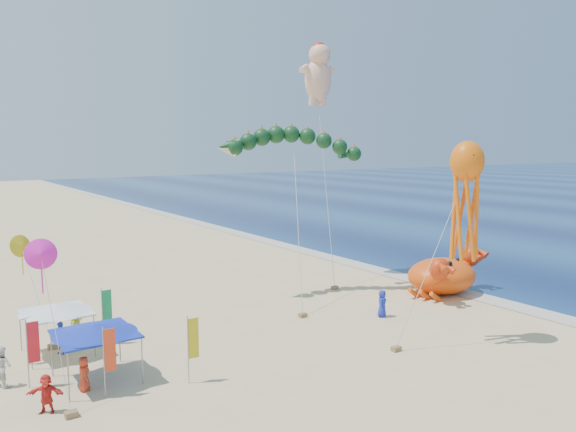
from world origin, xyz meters
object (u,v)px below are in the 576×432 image
object	(u,v)px
crab_inflatable	(443,274)
canopy_blue	(95,330)
octopus_kite	(466,192)
cherub_kite	(318,73)
canopy_white	(56,309)
dragon_kite	(292,147)

from	to	relation	value
crab_inflatable	canopy_blue	distance (m)	25.61
crab_inflatable	octopus_kite	distance (m)	12.53
cherub_kite	canopy_white	world-z (taller)	cherub_kite
crab_inflatable	octopus_kite	size ratio (longest dim) A/B	0.66
canopy_blue	canopy_white	distance (m)	4.63
canopy_blue	canopy_white	bearing A→B (deg)	99.36
octopus_kite	canopy_white	xyz separation A→B (m)	(-19.02, 10.79, -5.97)
cherub_kite	canopy_white	size ratio (longest dim) A/B	5.33
octopus_kite	canopy_blue	bearing A→B (deg)	161.22
octopus_kite	canopy_blue	distance (m)	20.20
crab_inflatable	canopy_white	bearing A→B (deg)	172.71
dragon_kite	canopy_white	bearing A→B (deg)	-169.63
cherub_kite	canopy_white	bearing A→B (deg)	-163.02
canopy_blue	canopy_white	xyz separation A→B (m)	(-0.75, 4.57, -0.00)
crab_inflatable	canopy_blue	xyz separation A→B (m)	(-25.56, -1.21, 1.02)
dragon_kite	crab_inflatable	bearing A→B (deg)	-35.81
cherub_kite	canopy_blue	distance (m)	28.37
crab_inflatable	canopy_white	distance (m)	26.55
canopy_white	octopus_kite	bearing A→B (deg)	-29.55
dragon_kite	canopy_white	world-z (taller)	dragon_kite
dragon_kite	canopy_white	size ratio (longest dim) A/B	3.32
dragon_kite	cherub_kite	bearing A→B (deg)	35.59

